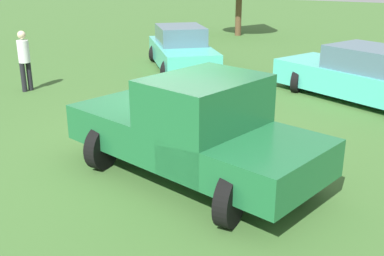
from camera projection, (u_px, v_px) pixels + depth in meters
name	position (u px, v px, depth m)	size (l,w,h in m)	color
ground_plane	(169.00, 149.00, 9.38)	(80.00, 80.00, 0.00)	#3D662D
pickup_truck	(197.00, 128.00, 7.77)	(3.11, 4.88, 1.81)	black
sedan_near	(363.00, 76.00, 12.51)	(3.69, 5.02, 1.45)	black
sedan_far	(182.00, 50.00, 16.20)	(4.53, 4.10, 1.46)	black
person_bystander	(24.00, 57.00, 13.29)	(0.37, 0.37, 1.72)	black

